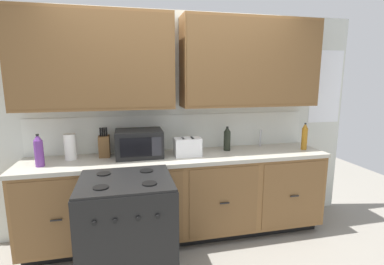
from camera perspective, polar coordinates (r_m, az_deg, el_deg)
name	(u,v)px	position (r m, az deg, el deg)	size (l,w,h in m)	color
ground_plane	(186,251)	(3.20, -1.14, -22.39)	(8.00, 8.00, 0.00)	gray
wall_unit	(177,85)	(3.17, -3.07, 9.35)	(4.38, 0.40, 2.46)	silver
counter_run	(181,196)	(3.23, -2.23, -12.38)	(3.21, 0.64, 0.93)	black
stove_range	(128,232)	(2.62, -12.57, -18.66)	(0.76, 0.68, 0.95)	black
microwave	(139,143)	(3.07, -10.39, -2.12)	(0.48, 0.37, 0.28)	black
toaster	(187,147)	(3.06, -0.90, -2.83)	(0.28, 0.18, 0.19)	white
knife_block	(104,146)	(3.15, -16.95, -2.53)	(0.11, 0.14, 0.31)	brown
sink_faucet	(260,138)	(3.57, 13.33, -1.06)	(0.02, 0.02, 0.20)	#B2B5BA
paper_towel_roll	(70,147)	(3.15, -22.93, -2.63)	(0.12, 0.12, 0.26)	white
bottle_amber	(305,137)	(3.55, 21.35, -0.76)	(0.07, 0.07, 0.31)	#9E6619
bottle_dark	(227,139)	(3.29, 6.95, -1.25)	(0.08, 0.08, 0.27)	black
bottle_violet	(39,151)	(3.02, -28.02, -3.20)	(0.08, 0.08, 0.31)	#663384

